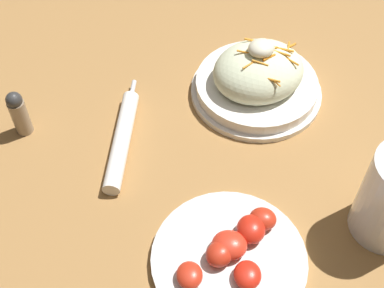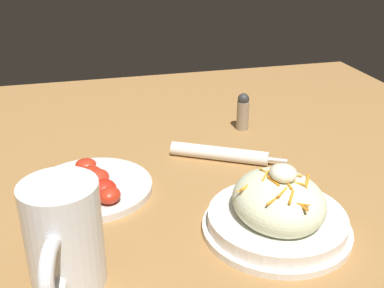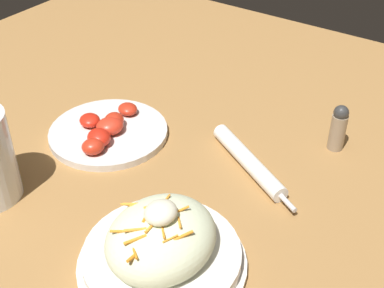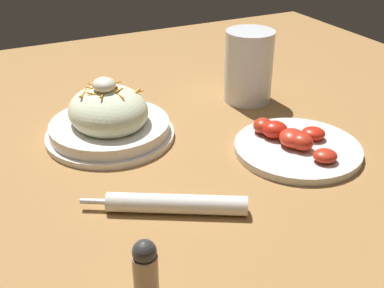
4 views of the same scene
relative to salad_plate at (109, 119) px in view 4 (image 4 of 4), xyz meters
name	(u,v)px [view 4 (image 4 of 4)]	position (x,y,z in m)	size (l,w,h in m)	color
ground_plane	(204,153)	(0.12, 0.12, -0.04)	(1.43, 1.43, 0.00)	#9E703D
salad_plate	(109,119)	(0.00, 0.00, 0.00)	(0.22, 0.22, 0.11)	white
beer_mug	(248,69)	(-0.04, 0.30, 0.03)	(0.15, 0.10, 0.14)	white
napkin_roll	(175,204)	(0.25, 0.01, -0.02)	(0.13, 0.20, 0.03)	white
tomato_plate	(296,145)	(0.18, 0.26, -0.02)	(0.21, 0.21, 0.04)	silver
salt_shaker	(146,273)	(0.38, -0.08, 0.01)	(0.03, 0.03, 0.08)	gray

